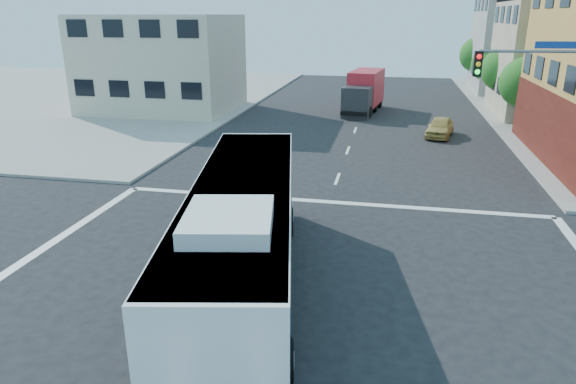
# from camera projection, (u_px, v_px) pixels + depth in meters

# --- Properties ---
(ground) EXTENTS (120.00, 120.00, 0.00)m
(ground) POSITION_uv_depth(u_px,v_px,m) (287.00, 317.00, 14.29)
(ground) COLOR black
(ground) RESTS_ON ground
(sidewalk_nw) EXTENTS (50.00, 50.00, 0.15)m
(sidewalk_nw) POSITION_uv_depth(u_px,v_px,m) (24.00, 95.00, 53.24)
(sidewalk_nw) COLOR gray
(sidewalk_nw) RESTS_ON ground
(building_east_far) EXTENTS (12.06, 10.06, 10.00)m
(building_east_far) POSITION_uv_depth(u_px,v_px,m) (536.00, 45.00, 53.91)
(building_east_far) COLOR #A7A8A2
(building_east_far) RESTS_ON ground
(building_west) EXTENTS (12.06, 10.06, 8.00)m
(building_west) POSITION_uv_depth(u_px,v_px,m) (162.00, 64.00, 43.93)
(building_west) COLOR beige
(building_west) RESTS_ON ground
(signal_mast_ne) EXTENTS (7.91, 1.13, 8.07)m
(signal_mast_ne) POSITION_uv_depth(u_px,v_px,m) (558.00, 93.00, 20.79)
(signal_mast_ne) COLOR slate
(signal_mast_ne) RESTS_ON ground
(street_tree_a) EXTENTS (3.60, 3.60, 5.53)m
(street_tree_a) POSITION_uv_depth(u_px,v_px,m) (527.00, 79.00, 36.75)
(street_tree_a) COLOR #3B2215
(street_tree_a) RESTS_ON ground
(street_tree_b) EXTENTS (3.80, 3.80, 5.79)m
(street_tree_b) POSITION_uv_depth(u_px,v_px,m) (506.00, 67.00, 44.11)
(street_tree_b) COLOR #3B2215
(street_tree_b) RESTS_ON ground
(street_tree_c) EXTENTS (3.40, 3.40, 5.29)m
(street_tree_c) POSITION_uv_depth(u_px,v_px,m) (490.00, 62.00, 51.61)
(street_tree_c) COLOR #3B2215
(street_tree_c) RESTS_ON ground
(street_tree_d) EXTENTS (4.00, 4.00, 6.03)m
(street_tree_d) POSITION_uv_depth(u_px,v_px,m) (479.00, 52.00, 58.88)
(street_tree_d) COLOR #3B2215
(street_tree_d) RESTS_ON ground
(transit_bus) EXTENTS (5.20, 13.30, 3.85)m
(transit_bus) POSITION_uv_depth(u_px,v_px,m) (244.00, 235.00, 15.01)
(transit_bus) COLOR black
(transit_bus) RESTS_ON ground
(box_truck) EXTENTS (3.23, 7.88, 3.44)m
(box_truck) POSITION_uv_depth(u_px,v_px,m) (364.00, 93.00, 43.92)
(box_truck) COLOR #28292D
(box_truck) RESTS_ON ground
(parked_car) EXTENTS (2.38, 4.15, 1.33)m
(parked_car) POSITION_uv_depth(u_px,v_px,m) (440.00, 127.00, 35.30)
(parked_car) COLOR tan
(parked_car) RESTS_ON ground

